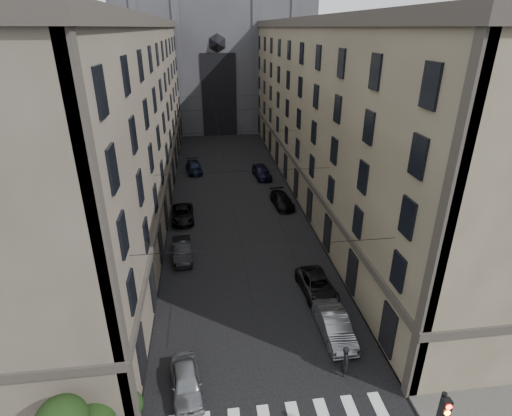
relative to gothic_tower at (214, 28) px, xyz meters
name	(u,v)px	position (x,y,z in m)	size (l,w,h in m)	color
sidewalk_left	(142,197)	(-10.50, -38.96, -17.72)	(7.00, 80.00, 0.15)	#383533
sidewalk_right	(318,188)	(10.50, -38.96, -17.72)	(7.00, 80.00, 0.15)	#383533
building_left	(103,117)	(-13.44, -38.96, -8.45)	(13.60, 60.60, 18.85)	#50493D
building_right	(349,110)	(13.44, -38.96, -8.45)	(13.60, 60.60, 18.85)	brown
gothic_tower	(214,28)	(0.00, 0.00, 0.00)	(35.00, 23.00, 58.00)	#2D2D33
tram_wires	(231,133)	(0.00, -39.33, -10.55)	(14.00, 60.00, 0.43)	black
car_left_near	(186,382)	(-4.63, -66.96, -17.12)	(1.59, 3.96, 1.35)	slate
car_left_midnear	(182,250)	(-5.34, -53.03, -17.08)	(1.52, 4.37, 1.44)	black
car_left_midfar	(183,214)	(-5.58, -45.66, -17.14)	(2.18, 4.73, 1.32)	black
car_left_far	(194,167)	(-4.58, -30.86, -17.12)	(1.90, 4.67, 1.35)	black
car_right_near	(335,326)	(4.53, -63.83, -17.03)	(1.63, 4.68, 1.54)	slate
car_right_midnear	(317,286)	(4.63, -59.38, -17.13)	(2.20, 4.78, 1.33)	black
car_right_midfar	(282,200)	(5.08, -43.50, -17.12)	(1.90, 4.67, 1.36)	black
car_right_far	(262,172)	(4.20, -34.21, -16.98)	(1.93, 4.79, 1.63)	black
pedestrian	(346,361)	(4.15, -66.96, -16.82)	(0.72, 0.47, 1.96)	black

